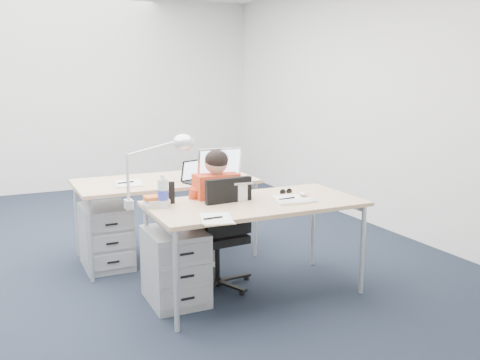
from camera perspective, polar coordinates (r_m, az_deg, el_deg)
name	(u,v)px	position (r m, az deg, el deg)	size (l,w,h in m)	color
floor	(110,265)	(4.96, -13.69, -8.84)	(7.00, 7.00, 0.00)	black
room	(101,70)	(4.68, -14.65, 11.33)	(6.02, 7.02, 2.80)	silver
desk_near	(255,208)	(4.04, 1.62, -2.97)	(1.60, 0.80, 0.73)	tan
desk_far	(165,185)	(4.94, -7.98, -0.49)	(1.60, 0.80, 0.73)	tan
office_chair	(219,256)	(4.28, -2.25, -8.10)	(0.62, 0.62, 0.92)	black
seated_person	(211,216)	(4.33, -3.13, -3.85)	(0.34, 0.59, 1.09)	red
drawer_pedestal_near	(175,266)	(4.04, -6.91, -9.09)	(0.40, 0.50, 0.55)	#9EA0A3
drawer_pedestal_far	(106,236)	(4.87, -14.09, -5.82)	(0.40, 0.50, 0.55)	#9EA0A3
silver_laptop	(226,175)	(4.07, -1.54, 0.52)	(0.35, 0.28, 0.38)	silver
wireless_keyboard	(296,201)	(4.03, 5.95, -2.26)	(0.31, 0.13, 0.02)	white
computer_mouse	(303,194)	(4.25, 6.76, -1.47)	(0.06, 0.10, 0.03)	white
headphones	(222,193)	(4.25, -1.90, -1.40)	(0.20, 0.16, 0.03)	black
can_koozie	(239,193)	(4.06, -0.14, -1.37)	(0.07, 0.07, 0.11)	#15133C
water_bottle	(163,191)	(3.86, -8.23, -1.22)	(0.07, 0.07, 0.24)	silver
bear_figurine	(235,190)	(4.03, -0.58, -1.09)	(0.09, 0.07, 0.17)	#317C21
book_stack	(156,201)	(3.93, -8.95, -2.23)	(0.17, 0.13, 0.08)	silver
cordless_phone	(172,193)	(3.98, -7.29, -1.34)	(0.04, 0.03, 0.17)	black
papers_left	(216,219)	(3.53, -2.60, -4.19)	(0.20, 0.29, 0.01)	#D6BA7C
papers_right	(289,200)	(4.09, 5.28, -2.10)	(0.21, 0.30, 0.01)	#D6BA7C
sunglasses	(286,192)	(4.32, 4.92, -1.26)	(0.11, 0.05, 0.03)	black
desk_lamp	(150,170)	(3.88, -9.59, 1.07)	(0.47, 0.17, 0.54)	silver
dark_laptop	(202,171)	(4.74, -4.09, 0.97)	(0.29, 0.28, 0.21)	black
far_cup	(232,168)	(5.22, -0.90, 1.29)	(0.07, 0.07, 0.09)	white
far_papers	(128,184)	(4.78, -11.85, -0.38)	(0.22, 0.31, 0.01)	white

